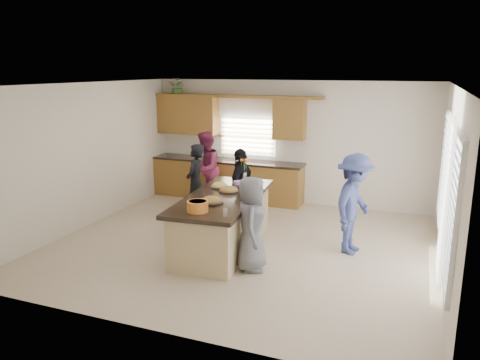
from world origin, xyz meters
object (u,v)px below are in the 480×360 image
at_px(woman_left_back, 196,182).
at_px(woman_right_front, 251,224).
at_px(island, 223,223).
at_px(woman_right_back, 354,204).
at_px(woman_left_mid, 205,169).
at_px(salad_bowl, 198,206).
at_px(woman_left_front, 241,187).

distance_m(woman_left_back, woman_right_front, 2.73).
bearing_deg(island, woman_right_back, 11.96).
relative_size(woman_left_back, woman_left_mid, 0.92).
relative_size(salad_bowl, woman_left_front, 0.21).
relative_size(island, woman_right_back, 1.63).
bearing_deg(woman_right_front, woman_right_back, -62.95).
xyz_separation_m(island, woman_right_front, (0.75, -0.65, 0.29)).
xyz_separation_m(salad_bowl, woman_left_back, (-1.17, 2.28, -0.26)).
bearing_deg(woman_right_front, island, 33.49).
bearing_deg(woman_left_back, woman_left_front, 83.71).
bearing_deg(woman_left_mid, salad_bowl, 12.94).
bearing_deg(salad_bowl, island, 90.36).
distance_m(woman_left_back, woman_left_front, 1.01).
distance_m(salad_bowl, woman_left_front, 2.28).
bearing_deg(salad_bowl, woman_right_front, 23.71).
bearing_deg(woman_left_front, woman_right_back, 78.16).
distance_m(salad_bowl, woman_right_front, 0.87).
xyz_separation_m(island, woman_right_back, (2.12, 0.62, 0.40)).
bearing_deg(woman_right_back, woman_right_front, 144.87).
distance_m(island, woman_right_front, 1.04).
bearing_deg(island, woman_left_back, 127.49).
bearing_deg(salad_bowl, woman_left_front, 94.08).
height_order(salad_bowl, woman_left_mid, woman_left_mid).
relative_size(woman_left_mid, woman_right_back, 1.00).
height_order(woman_left_mid, woman_right_back, woman_right_back).
height_order(woman_right_back, woman_right_front, woman_right_back).
height_order(woman_left_back, woman_left_mid, woman_left_mid).
xyz_separation_m(woman_right_back, woman_right_front, (-1.36, -1.27, -0.11)).
relative_size(woman_left_mid, woman_right_front, 1.15).
distance_m(woman_right_back, woman_right_front, 1.87).
height_order(island, woman_left_back, woman_left_back).
distance_m(island, woman_left_back, 1.78).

